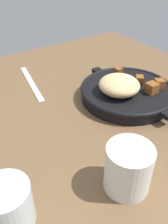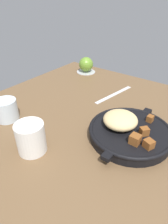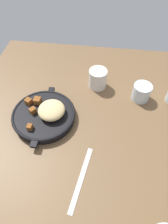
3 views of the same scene
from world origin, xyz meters
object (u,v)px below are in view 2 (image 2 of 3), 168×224
Objects in this scene: ceramic_mug_white at (31,138)px; red_apple at (86,64)px; cast_iron_skillet at (129,131)px; butter_knife at (114,94)px; water_glass_short at (6,110)px.

red_apple is at bearing 22.60° from ceramic_mug_white.
cast_iron_skillet is 1.30× the size of butter_knife.
ceramic_mug_white is 19.78cm from water_glass_short.
water_glass_short is (5.23, 19.07, -0.74)cm from ceramic_mug_white.
cast_iron_skillet is 28.55cm from butter_knife.
cast_iron_skillet is at bearing -130.53° from red_apple.
ceramic_mug_white is at bearing -157.40° from red_apple.
cast_iron_skillet reaches higher than butter_knife.
red_apple is 29.78cm from butter_knife.
ceramic_mug_white reaches higher than water_glass_short.
cast_iron_skillet is 3.87× the size of red_apple.
butter_knife is (-14.47, -25.69, -4.20)cm from red_apple.
water_glass_short is (-16.01, 38.04, 1.13)cm from cast_iron_skillet.
red_apple is at bearing 5.54° from water_glass_short.
butter_knife is 43.75cm from water_glass_short.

